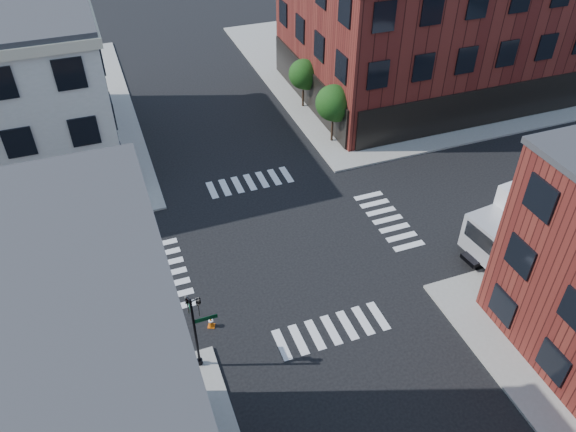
# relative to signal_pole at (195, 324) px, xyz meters

# --- Properties ---
(ground) EXTENTS (120.00, 120.00, 0.00)m
(ground) POSITION_rel_signal_pole_xyz_m (6.72, 6.68, -2.86)
(ground) COLOR black
(ground) RESTS_ON ground
(sidewalk_ne) EXTENTS (30.00, 30.00, 0.15)m
(sidewalk_ne) POSITION_rel_signal_pole_xyz_m (27.72, 27.68, -2.78)
(sidewalk_ne) COLOR gray
(sidewalk_ne) RESTS_ON ground
(building_ne) EXTENTS (25.00, 16.00, 12.00)m
(building_ne) POSITION_rel_signal_pole_xyz_m (27.22, 22.68, 3.14)
(building_ne) COLOR #4C1613
(building_ne) RESTS_ON ground
(tree_near) EXTENTS (2.69, 2.69, 4.49)m
(tree_near) POSITION_rel_signal_pole_xyz_m (14.28, 16.65, 0.30)
(tree_near) COLOR black
(tree_near) RESTS_ON ground
(tree_far) EXTENTS (2.43, 2.43, 4.07)m
(tree_far) POSITION_rel_signal_pole_xyz_m (14.28, 22.65, 0.02)
(tree_far) COLOR black
(tree_far) RESTS_ON ground
(signal_pole) EXTENTS (1.29, 1.24, 4.60)m
(signal_pole) POSITION_rel_signal_pole_xyz_m (0.00, 0.00, 0.00)
(signal_pole) COLOR black
(signal_pole) RESTS_ON ground
(box_truck) EXTENTS (9.30, 3.73, 4.12)m
(box_truck) POSITION_rel_signal_pole_xyz_m (20.81, 1.74, -0.72)
(box_truck) COLOR silver
(box_truck) RESTS_ON ground
(traffic_cone) EXTENTS (0.46, 0.46, 0.64)m
(traffic_cone) POSITION_rel_signal_pole_xyz_m (1.02, 2.06, -2.55)
(traffic_cone) COLOR #D85909
(traffic_cone) RESTS_ON ground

